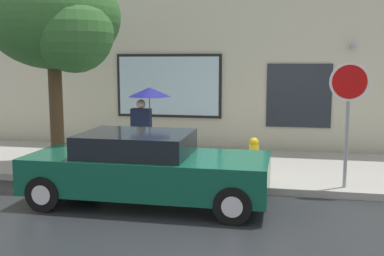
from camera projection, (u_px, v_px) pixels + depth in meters
The scene contains 8 objects.
ground_plane at pixel (216, 208), 8.39m from camera, with size 60.00×60.00×0.00m, color black.
sidewalk at pixel (234, 167), 11.29m from camera, with size 20.00×4.00×0.15m, color gray.
building_facade at pixel (245, 33), 13.23m from camera, with size 20.00×0.67×7.00m.
parked_car at pixel (146, 168), 8.61m from camera, with size 4.48×1.88×1.34m.
fire_hydrant at pixel (254, 156), 10.28m from camera, with size 0.30×0.44×0.83m.
pedestrian_with_umbrella at pixel (147, 103), 10.93m from camera, with size 1.00×1.00×1.90m.
street_tree at pixel (57, 21), 10.31m from camera, with size 3.14×2.67×4.68m.
stop_sign at pixel (349, 100), 8.95m from camera, with size 0.76×0.10×2.49m.
Camera 1 is at (1.18, -8.02, 2.64)m, focal length 42.95 mm.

